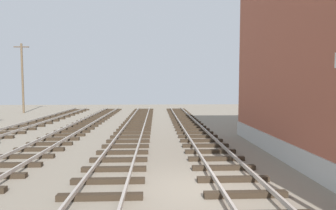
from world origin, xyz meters
TOP-DOWN VIEW (x-y plane):
  - ground_plane at (0.00, 0.00)m, footprint 80.00×80.00m
  - track_near_building at (1.30, 0.00)m, footprint 2.50×59.61m
  - track_centre at (-2.99, 0.00)m, footprint 2.50×59.61m
  - utility_pole_far at (-17.42, 25.73)m, footprint 1.80×0.24m

SIDE VIEW (x-z plane):
  - ground_plane at x=0.00m, z-range 0.00..0.00m
  - track_near_building at x=1.30m, z-range -0.03..0.29m
  - track_centre at x=-2.99m, z-range -0.03..0.29m
  - utility_pole_far at x=-17.42m, z-range 0.19..8.51m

